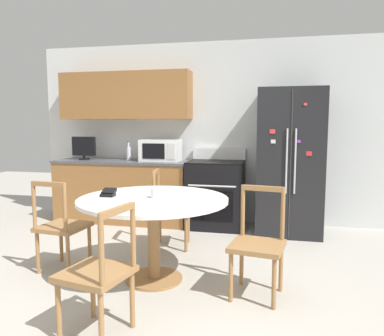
{
  "coord_description": "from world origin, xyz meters",
  "views": [
    {
      "loc": [
        0.94,
        -2.81,
        1.42
      ],
      "look_at": [
        0.07,
        1.15,
        0.95
      ],
      "focal_mm": 35.0,
      "sensor_mm": 36.0,
      "label": 1
    }
  ],
  "objects": [
    {
      "name": "ground_plane",
      "position": [
        0.0,
        0.0,
        0.0
      ],
      "size": [
        14.0,
        14.0,
        0.0
      ],
      "primitive_type": "plane",
      "color": "#B2ADA3"
    },
    {
      "name": "countertop_tv",
      "position": [
        -1.83,
        2.28,
        1.08
      ],
      "size": [
        0.36,
        0.16,
        0.34
      ],
      "color": "black",
      "rests_on": "kitchen_counter"
    },
    {
      "name": "microwave",
      "position": [
        -0.65,
        2.32,
        1.05
      ],
      "size": [
        0.56,
        0.35,
        0.31
      ],
      "color": "white",
      "rests_on": "kitchen_counter"
    },
    {
      "name": "dining_chair_left",
      "position": [
        -1.06,
        0.37,
        0.43
      ],
      "size": [
        0.46,
        0.46,
        0.9
      ],
      "rotation": [
        0.0,
        0.0,
        6.17
      ],
      "color": "#9E7042",
      "rests_on": "ground_plane"
    },
    {
      "name": "dining_chair_right",
      "position": [
        0.83,
        0.24,
        0.43
      ],
      "size": [
        0.48,
        0.48,
        0.9
      ],
      "rotation": [
        0.0,
        0.0,
        2.98
      ],
      "color": "#9E7042",
      "rests_on": "ground_plane"
    },
    {
      "name": "dining_chair_far",
      "position": [
        -0.22,
        1.28,
        0.43
      ],
      "size": [
        0.48,
        0.48,
        0.9
      ],
      "rotation": [
        0.0,
        0.0,
        4.88
      ],
      "color": "#9E7042",
      "rests_on": "ground_plane"
    },
    {
      "name": "counter_bottle",
      "position": [
        -1.15,
        2.33,
        1.01
      ],
      "size": [
        0.07,
        0.07,
        0.28
      ],
      "color": "silver",
      "rests_on": "kitchen_counter"
    },
    {
      "name": "candle_glass",
      "position": [
        -0.08,
        0.34,
        0.81
      ],
      "size": [
        0.1,
        0.1,
        0.09
      ],
      "color": "silver",
      "rests_on": "dining_table"
    },
    {
      "name": "back_wall",
      "position": [
        -0.31,
        2.59,
        1.44
      ],
      "size": [
        5.2,
        0.44,
        2.6
      ],
      "color": "silver",
      "rests_on": "ground_plane"
    },
    {
      "name": "dining_table",
      "position": [
        -0.11,
        0.34,
        0.64
      ],
      "size": [
        1.35,
        1.35,
        0.77
      ],
      "color": "white",
      "rests_on": "ground_plane"
    },
    {
      "name": "wallet",
      "position": [
        -0.54,
        0.33,
        0.8
      ],
      "size": [
        0.13,
        0.13,
        0.07
      ],
      "color": "black",
      "rests_on": "dining_table"
    },
    {
      "name": "dining_chair_near",
      "position": [
        -0.18,
        -0.6,
        0.43
      ],
      "size": [
        0.5,
        0.5,
        0.9
      ],
      "rotation": [
        0.0,
        0.0,
        1.36
      ],
      "color": "#9E7042",
      "rests_on": "ground_plane"
    },
    {
      "name": "kitchen_counter",
      "position": [
        -1.22,
        2.29,
        0.45
      ],
      "size": [
        1.98,
        0.64,
        0.9
      ],
      "color": "#936033",
      "rests_on": "ground_plane"
    },
    {
      "name": "oven_range",
      "position": [
        0.16,
        2.26,
        0.47
      ],
      "size": [
        0.76,
        0.68,
        1.08
      ],
      "color": "black",
      "rests_on": "ground_plane"
    },
    {
      "name": "refrigerator",
      "position": [
        1.14,
        2.2,
        0.94
      ],
      "size": [
        0.82,
        0.78,
        1.87
      ],
      "color": "black",
      "rests_on": "ground_plane"
    }
  ]
}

